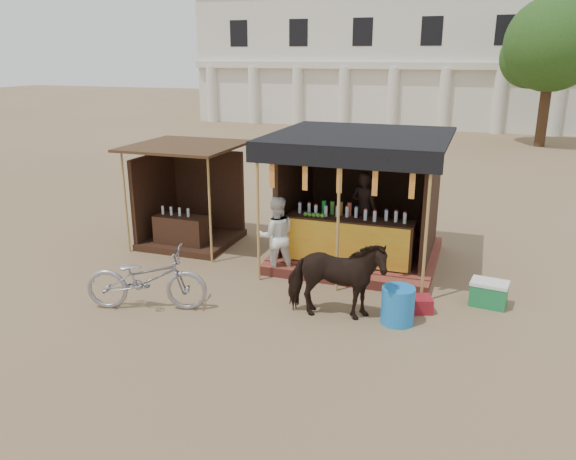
% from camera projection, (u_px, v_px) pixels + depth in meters
% --- Properties ---
extents(ground, '(120.00, 120.00, 0.00)m').
position_uv_depth(ground, '(258.00, 317.00, 9.70)').
color(ground, '#846B4C').
rests_on(ground, ground).
extents(main_stall, '(3.60, 3.61, 2.78)m').
position_uv_depth(main_stall, '(359.00, 215.00, 12.11)').
color(main_stall, '#963E31').
rests_on(main_stall, ground).
extents(secondary_stall, '(2.40, 2.40, 2.38)m').
position_uv_depth(secondary_stall, '(185.00, 207.00, 13.36)').
color(secondary_stall, '#331D12').
rests_on(secondary_stall, ground).
extents(cow, '(1.80, 1.02, 1.44)m').
position_uv_depth(cow, '(336.00, 279.00, 9.44)').
color(cow, black).
rests_on(cow, ground).
extents(motorbike, '(2.27, 1.35, 1.13)m').
position_uv_depth(motorbike, '(146.00, 279.00, 9.86)').
color(motorbike, '#93929A').
rests_on(motorbike, ground).
extents(bystander, '(0.99, 0.91, 1.63)m').
position_uv_depth(bystander, '(276.00, 236.00, 11.38)').
color(bystander, white).
rests_on(bystander, ground).
extents(blue_barrel, '(0.58, 0.58, 0.64)m').
position_uv_depth(blue_barrel, '(398.00, 305.00, 9.40)').
color(blue_barrel, blue).
rests_on(blue_barrel, ground).
extents(red_crate, '(0.53, 0.50, 0.27)m').
position_uv_depth(red_crate, '(419.00, 304.00, 9.87)').
color(red_crate, maroon).
rests_on(red_crate, ground).
extents(cooler, '(0.69, 0.52, 0.46)m').
position_uv_depth(cooler, '(489.00, 293.00, 10.08)').
color(cooler, '#1A783E').
rests_on(cooler, ground).
extents(background_building, '(26.00, 7.45, 8.18)m').
position_uv_depth(background_building, '(403.00, 60.00, 36.11)').
color(background_building, silver).
rests_on(background_building, ground).
extents(tree, '(4.50, 4.40, 7.00)m').
position_uv_depth(tree, '(547.00, 48.00, 26.44)').
color(tree, '#382314').
rests_on(tree, ground).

